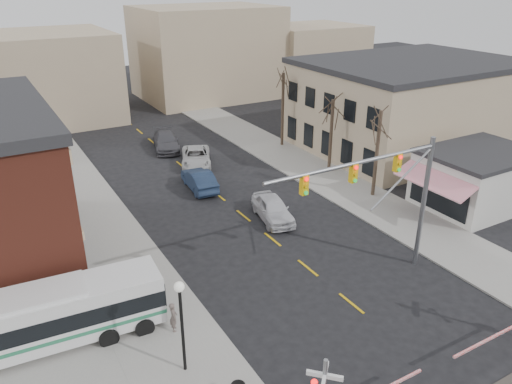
% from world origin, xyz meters
% --- Properties ---
extents(ground, '(160.00, 160.00, 0.00)m').
position_xyz_m(ground, '(0.00, 0.00, 0.00)').
color(ground, black).
rests_on(ground, ground).
extents(sidewalk_west, '(5.00, 60.00, 0.12)m').
position_xyz_m(sidewalk_west, '(-9.50, 20.00, 0.06)').
color(sidewalk_west, gray).
rests_on(sidewalk_west, ground).
extents(sidewalk_east, '(5.00, 60.00, 0.12)m').
position_xyz_m(sidewalk_east, '(9.50, 20.00, 0.06)').
color(sidewalk_east, gray).
rests_on(sidewalk_east, ground).
extents(tan_building, '(20.30, 15.30, 8.50)m').
position_xyz_m(tan_building, '(22.00, 20.00, 4.26)').
color(tan_building, tan).
rests_on(tan_building, ground).
extents(awning_shop, '(9.74, 6.20, 4.30)m').
position_xyz_m(awning_shop, '(15.97, 7.00, 2.16)').
color(awning_shop, beige).
rests_on(awning_shop, ground).
extents(tree_east_a, '(0.28, 0.28, 6.75)m').
position_xyz_m(tree_east_a, '(10.50, 12.00, 3.50)').
color(tree_east_a, '#382B21').
rests_on(tree_east_a, sidewalk_east).
extents(tree_east_b, '(0.28, 0.28, 6.30)m').
position_xyz_m(tree_east_b, '(10.80, 18.00, 3.27)').
color(tree_east_b, '#382B21').
rests_on(tree_east_b, sidewalk_east).
extents(tree_east_c, '(0.28, 0.28, 7.20)m').
position_xyz_m(tree_east_c, '(11.00, 26.00, 3.72)').
color(tree_east_c, '#382B21').
rests_on(tree_east_c, sidewalk_east).
extents(transit_bus, '(11.51, 3.29, 2.93)m').
position_xyz_m(transit_bus, '(-14.78, 6.58, 1.67)').
color(transit_bus, silver).
rests_on(transit_bus, ground).
extents(traffic_signal_mast, '(10.89, 0.30, 8.00)m').
position_xyz_m(traffic_signal_mast, '(2.99, 3.21, 5.79)').
color(traffic_signal_mast, gray).
rests_on(traffic_signal_mast, ground).
extents(street_lamp, '(0.44, 0.44, 4.57)m').
position_xyz_m(street_lamp, '(-9.59, 1.86, 3.36)').
color(street_lamp, black).
rests_on(street_lamp, sidewalk_west).
extents(car_a, '(2.92, 5.21, 1.67)m').
position_xyz_m(car_a, '(1.56, 12.52, 0.84)').
color(car_a, silver).
rests_on(car_a, ground).
extents(car_b, '(2.22, 5.11, 1.63)m').
position_xyz_m(car_b, '(-0.75, 20.07, 0.82)').
color(car_b, '#19273F').
rests_on(car_b, ground).
extents(car_c, '(4.47, 6.04, 1.53)m').
position_xyz_m(car_c, '(1.25, 25.27, 0.76)').
color(car_c, '#B3B3B3').
rests_on(car_c, ground).
extents(car_d, '(3.65, 6.05, 1.64)m').
position_xyz_m(car_d, '(0.45, 30.84, 0.82)').
color(car_d, '#45454A').
rests_on(car_d, ground).
extents(pedestrian_near, '(0.51, 0.65, 1.56)m').
position_xyz_m(pedestrian_near, '(-9.03, 4.58, 0.90)').
color(pedestrian_near, '#61534D').
rests_on(pedestrian_near, sidewalk_west).
extents(pedestrian_far, '(1.07, 1.12, 1.83)m').
position_xyz_m(pedestrian_far, '(-9.90, 8.06, 1.03)').
color(pedestrian_far, '#2F3752').
rests_on(pedestrian_far, sidewalk_west).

